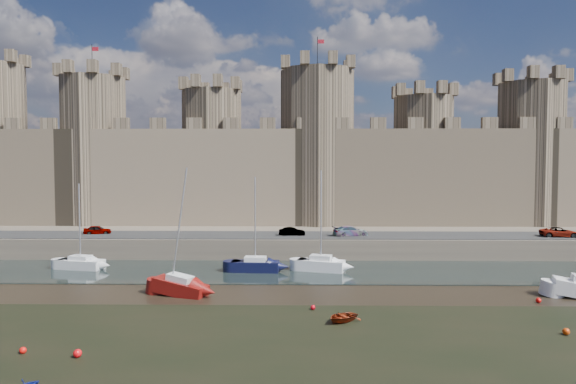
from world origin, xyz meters
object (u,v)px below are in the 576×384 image
(car_1, at_px, (292,232))
(sailboat_2, at_px, (321,264))
(car_0, at_px, (98,230))
(car_2, at_px, (351,231))
(sailboat_4, at_px, (180,286))
(sailboat_1, at_px, (255,265))
(car_3, at_px, (560,232))
(sailboat_0, at_px, (80,263))

(car_1, height_order, sailboat_2, sailboat_2)
(car_0, height_order, car_1, car_0)
(car_2, distance_m, sailboat_4, 25.75)
(sailboat_1, relative_size, sailboat_4, 0.90)
(car_0, distance_m, car_1, 24.78)
(car_1, relative_size, sailboat_4, 0.29)
(car_2, distance_m, car_3, 25.41)
(car_2, height_order, sailboat_0, sailboat_0)
(sailboat_1, height_order, sailboat_2, sailboat_2)
(car_0, relative_size, car_3, 0.76)
(sailboat_0, relative_size, sailboat_1, 0.92)
(sailboat_0, distance_m, sailboat_1, 19.07)
(car_3, bearing_deg, sailboat_0, 105.26)
(sailboat_0, bearing_deg, car_0, 112.58)
(sailboat_2, bearing_deg, sailboat_4, -125.87)
(sailboat_4, bearing_deg, car_0, 145.32)
(sailboat_2, xyz_separation_m, sailboat_4, (-12.73, -10.03, -0.04))
(car_3, bearing_deg, sailboat_1, 110.96)
(car_1, distance_m, sailboat_1, 10.72)
(sailboat_0, distance_m, sailboat_2, 25.99)
(car_1, bearing_deg, sailboat_4, 153.74)
(car_3, relative_size, sailboat_2, 0.41)
(car_3, xyz_separation_m, sailboat_0, (-55.51, -7.98, -2.38))
(sailboat_2, bearing_deg, sailboat_1, -161.06)
(sailboat_4, bearing_deg, sailboat_1, 77.93)
(car_3, xyz_separation_m, sailboat_2, (-29.53, -8.65, -2.27))
(car_0, relative_size, car_2, 0.77)
(car_2, xyz_separation_m, sailboat_0, (-30.11, -8.63, -2.39))
(car_2, xyz_separation_m, sailboat_2, (-4.13, -9.30, -2.29))
(sailboat_1, bearing_deg, sailboat_2, 6.99)
(car_0, relative_size, car_1, 1.03)
(car_2, relative_size, sailboat_4, 0.39)
(car_2, relative_size, sailboat_2, 0.41)
(car_0, relative_size, sailboat_2, 0.31)
(car_3, height_order, sailboat_4, sailboat_4)
(car_0, xyz_separation_m, car_3, (57.43, -1.84, 0.04))
(car_0, relative_size, sailboat_4, 0.30)
(car_0, distance_m, car_3, 57.46)
(car_0, xyz_separation_m, sailboat_1, (20.95, -10.86, -2.28))
(car_0, bearing_deg, sailboat_1, -128.70)
(car_3, distance_m, sailboat_1, 37.64)
(car_2, bearing_deg, car_0, 73.61)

